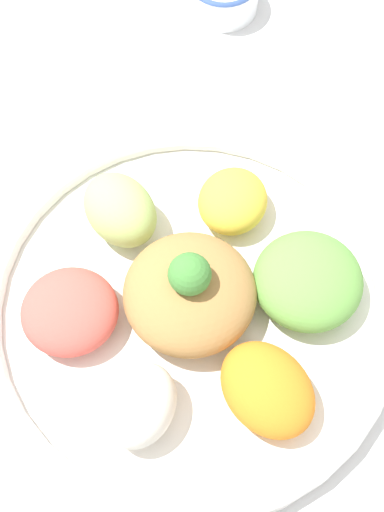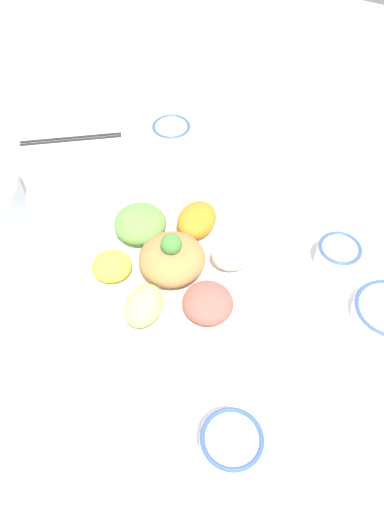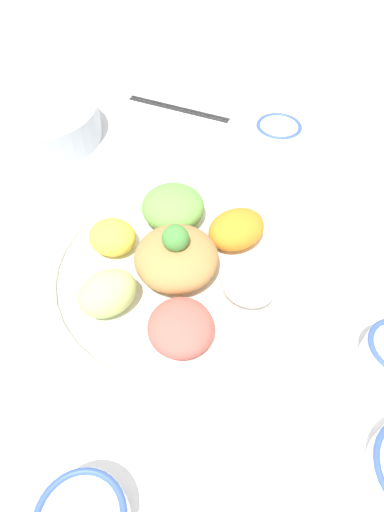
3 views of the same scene
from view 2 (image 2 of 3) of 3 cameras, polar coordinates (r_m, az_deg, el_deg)
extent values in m
plane|color=white|center=(0.94, -2.88, -0.93)|extent=(2.40, 2.40, 0.00)
cylinder|color=white|center=(0.92, -2.22, -1.85)|extent=(0.39, 0.39, 0.02)
torus|color=white|center=(0.91, -2.25, -1.29)|extent=(0.39, 0.39, 0.02)
ellipsoid|color=orange|center=(0.95, 0.54, 4.15)|extent=(0.07, 0.09, 0.05)
ellipsoid|color=#6BAD4C|center=(0.95, -5.94, 3.72)|extent=(0.13, 0.13, 0.05)
ellipsoid|color=yellow|center=(0.90, -9.15, -1.15)|extent=(0.10, 0.09, 0.05)
ellipsoid|color=#B7DB7A|center=(0.83, -5.54, -5.66)|extent=(0.06, 0.08, 0.06)
ellipsoid|color=#E55B51|center=(0.84, 1.84, -5.36)|extent=(0.12, 0.12, 0.05)
ellipsoid|color=white|center=(0.90, 4.56, 0.09)|extent=(0.09, 0.09, 0.05)
ellipsoid|color=#AD7F47|center=(0.89, -2.30, -0.32)|extent=(0.12, 0.12, 0.06)
sphere|color=#478E3D|center=(0.85, -2.39, 1.37)|extent=(0.04, 0.04, 0.04)
cylinder|color=white|center=(1.18, -2.35, 13.72)|extent=(0.09, 0.09, 0.04)
torus|color=#38569E|center=(1.16, -2.38, 14.53)|extent=(0.09, 0.09, 0.01)
cylinder|color=#DBB251|center=(1.17, -2.38, 14.42)|extent=(0.07, 0.07, 0.00)
cylinder|color=white|center=(0.96, 16.28, 0.06)|extent=(0.08, 0.08, 0.04)
torus|color=#38569E|center=(0.95, 16.57, 0.85)|extent=(0.08, 0.08, 0.01)
cylinder|color=#DBB251|center=(0.95, 16.53, 0.74)|extent=(0.07, 0.07, 0.00)
cylinder|color=white|center=(0.77, 4.48, -20.59)|extent=(0.09, 0.09, 0.04)
torus|color=#38569E|center=(0.75, 4.58, -20.11)|extent=(0.09, 0.09, 0.01)
cylinder|color=maroon|center=(0.75, 4.57, -20.18)|extent=(0.08, 0.08, 0.00)
cylinder|color=black|center=(1.22, -13.68, 12.80)|extent=(0.20, 0.14, 0.01)
cylinder|color=black|center=(1.23, -13.67, 13.09)|extent=(0.20, 0.14, 0.01)
cube|color=silver|center=(1.04, 9.42, 4.95)|extent=(0.01, 0.08, 0.01)
ellipsoid|color=silver|center=(1.08, 10.60, 6.91)|extent=(0.04, 0.04, 0.01)
camera|label=1|loc=(0.69, 20.01, 40.02)|focal=50.00mm
camera|label=3|loc=(0.38, 29.02, 4.77)|focal=30.00mm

